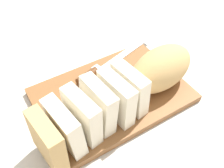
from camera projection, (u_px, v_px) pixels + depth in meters
The scene contains 8 objects.
ground_plane at pixel (112, 97), 0.64m from camera, with size 3.00×3.00×0.00m, color beige.
cutting_board at pixel (112, 95), 0.63m from camera, with size 0.36×0.25×0.02m, color brown.
bread_loaf at pixel (129, 88), 0.56m from camera, with size 0.42×0.16×0.11m.
bread_knife at pixel (98, 70), 0.67m from camera, with size 0.28×0.10×0.02m.
crumb_near_knife at pixel (102, 85), 0.64m from camera, with size 0.01×0.01×0.01m, color tan.
crumb_near_loaf at pixel (132, 75), 0.67m from camera, with size 0.00×0.00×0.00m, color tan.
crumb_stray_left at pixel (94, 79), 0.65m from camera, with size 0.01×0.01×0.01m, color tan.
crumb_stray_right at pixel (144, 104), 0.60m from camera, with size 0.00×0.00×0.00m, color tan.
Camera 1 is at (0.21, 0.36, 0.49)m, focal length 40.82 mm.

